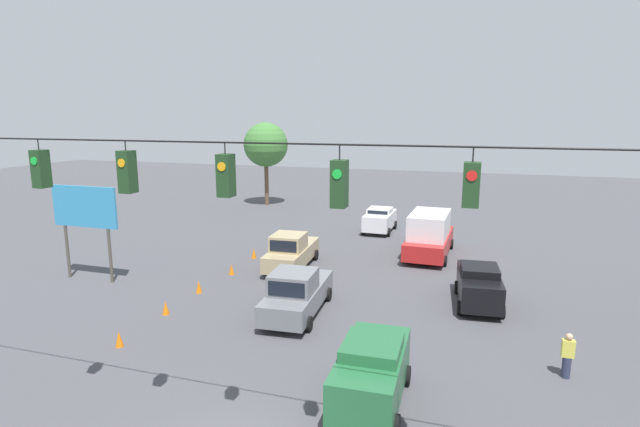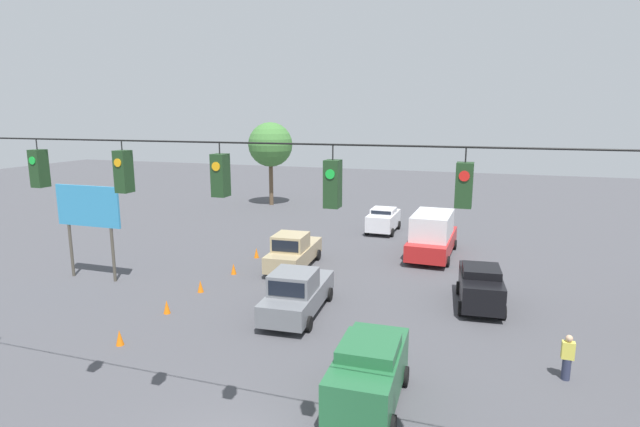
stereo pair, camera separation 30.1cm
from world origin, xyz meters
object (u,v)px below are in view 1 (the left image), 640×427
(traffic_cone_fourth, at_px, (231,269))
(box_truck_red_oncoming_deep, at_px, (429,234))
(roadside_billboard, at_px, (85,213))
(pickup_truck_grey_withflow_mid, at_px, (297,293))
(tree_horizon_left, at_px, (266,145))
(sedan_green_crossing_near, at_px, (372,371))
(traffic_cone_nearest, at_px, (119,339))
(traffic_cone_fifth, at_px, (254,253))
(pedestrian, at_px, (567,356))
(traffic_cone_second, at_px, (166,308))
(traffic_cone_third, at_px, (199,287))
(sedan_white_withflow_deep, at_px, (380,219))
(overhead_signal_span, at_px, (226,244))
(pickup_truck_tan_withflow_far, at_px, (291,252))
(sedan_black_oncoming_far, at_px, (479,285))

(traffic_cone_fourth, bearing_deg, box_truck_red_oncoming_deep, -144.68)
(roadside_billboard, bearing_deg, pickup_truck_grey_withflow_mid, 174.91)
(tree_horizon_left, bearing_deg, box_truck_red_oncoming_deep, 141.27)
(sedan_green_crossing_near, height_order, traffic_cone_nearest, sedan_green_crossing_near)
(traffic_cone_nearest, distance_m, traffic_cone_fifth, 12.55)
(traffic_cone_fourth, relative_size, pedestrian, 0.39)
(sedan_green_crossing_near, distance_m, traffic_cone_nearest, 10.06)
(traffic_cone_second, relative_size, traffic_cone_third, 1.00)
(pickup_truck_grey_withflow_mid, xyz_separation_m, roadside_billboard, (12.24, -1.09, 2.71))
(sedan_white_withflow_deep, bearing_deg, traffic_cone_fourth, 65.22)
(traffic_cone_fourth, relative_size, roadside_billboard, 0.12)
(traffic_cone_fifth, bearing_deg, box_truck_red_oncoming_deep, -159.74)
(overhead_signal_span, relative_size, pedestrian, 13.12)
(pickup_truck_tan_withflow_far, xyz_separation_m, traffic_cone_fifth, (2.94, -1.19, -0.67))
(box_truck_red_oncoming_deep, bearing_deg, pickup_truck_grey_withflow_mid, 67.56)
(sedan_green_crossing_near, bearing_deg, sedan_black_oncoming_far, -108.05)
(pickup_truck_grey_withflow_mid, bearing_deg, traffic_cone_second, 17.91)
(tree_horizon_left, bearing_deg, sedan_black_oncoming_far, 133.14)
(traffic_cone_third, bearing_deg, sedan_white_withflow_deep, -111.01)
(traffic_cone_fifth, distance_m, tree_horizon_left, 19.48)
(roadside_billboard, relative_size, tree_horizon_left, 0.63)
(sedan_white_withflow_deep, relative_size, roadside_billboard, 0.80)
(pickup_truck_grey_withflow_mid, xyz_separation_m, box_truck_red_oncoming_deep, (-4.67, -11.31, 0.40))
(pickup_truck_grey_withflow_mid, height_order, traffic_cone_fifth, pickup_truck_grey_withflow_mid)
(pedestrian, bearing_deg, sedan_green_crossing_near, 30.44)
(sedan_white_withflow_deep, xyz_separation_m, pickup_truck_tan_withflow_far, (3.14, 10.58, 0.02))
(traffic_cone_fourth, relative_size, tree_horizon_left, 0.08)
(pedestrian, height_order, tree_horizon_left, tree_horizon_left)
(pedestrian, bearing_deg, traffic_cone_fourth, -22.32)
(traffic_cone_third, bearing_deg, traffic_cone_fourth, -93.72)
(sedan_white_withflow_deep, height_order, traffic_cone_fourth, sedan_white_withflow_deep)
(pickup_truck_tan_withflow_far, xyz_separation_m, roadside_billboard, (9.57, 5.23, 2.71))
(sedan_green_crossing_near, xyz_separation_m, sedan_black_oncoming_far, (-3.09, -9.47, -0.07))
(pickup_truck_grey_withflow_mid, distance_m, pickup_truck_tan_withflow_far, 6.86)
(traffic_cone_fifth, bearing_deg, traffic_cone_second, 90.30)
(pickup_truck_tan_withflow_far, height_order, tree_horizon_left, tree_horizon_left)
(traffic_cone_third, distance_m, traffic_cone_fifth, 6.44)
(sedan_white_withflow_deep, bearing_deg, traffic_cone_second, 72.12)
(sedan_white_withflow_deep, height_order, roadside_billboard, roadside_billboard)
(traffic_cone_third, relative_size, pedestrian, 0.39)
(pickup_truck_grey_withflow_mid, distance_m, sedan_green_crossing_near, 7.47)
(traffic_cone_second, bearing_deg, pedestrian, 177.90)
(sedan_white_withflow_deep, bearing_deg, roadside_billboard, 51.20)
(roadside_billboard, height_order, tree_horizon_left, tree_horizon_left)
(traffic_cone_nearest, bearing_deg, pickup_truck_grey_withflow_mid, -136.97)
(pickup_truck_tan_withflow_far, height_order, traffic_cone_third, pickup_truck_tan_withflow_far)
(box_truck_red_oncoming_deep, distance_m, sedan_black_oncoming_far, 8.30)
(traffic_cone_nearest, distance_m, pedestrian, 16.18)
(overhead_signal_span, distance_m, sedan_black_oncoming_far, 15.19)
(pickup_truck_grey_withflow_mid, distance_m, sedan_white_withflow_deep, 16.91)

